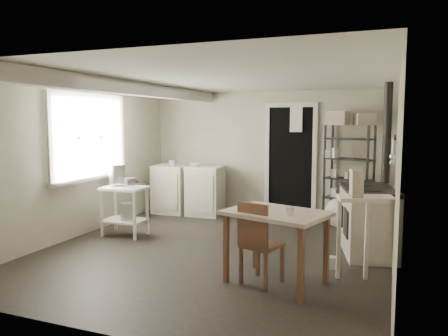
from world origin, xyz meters
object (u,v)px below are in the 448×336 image
(base_cabinets, at_px, (188,190))
(chair, at_px, (262,239))
(work_table, at_px, (276,249))
(stockpot, at_px, (117,174))
(prep_table, at_px, (125,210))
(stove, at_px, (368,221))
(flour_sack, at_px, (337,213))
(shelf_rack, at_px, (349,169))

(base_cabinets, bearing_deg, chair, -54.85)
(base_cabinets, xyz_separation_m, work_table, (2.46, -2.88, -0.08))
(work_table, xyz_separation_m, chair, (-0.15, -0.04, 0.10))
(stockpot, distance_m, work_table, 3.12)
(base_cabinets, relative_size, chair, 1.53)
(prep_table, bearing_deg, stove, 6.41)
(prep_table, height_order, base_cabinets, base_cabinets)
(base_cabinets, xyz_separation_m, stove, (3.32, -1.39, -0.02))
(prep_table, xyz_separation_m, flour_sack, (2.97, 1.75, -0.16))
(base_cabinets, xyz_separation_m, flour_sack, (2.76, -0.04, -0.22))
(stockpot, height_order, flour_sack, stockpot)
(prep_table, distance_m, base_cabinets, 1.80)
(stockpot, relative_size, shelf_rack, 0.17)
(prep_table, relative_size, shelf_rack, 0.45)
(prep_table, height_order, work_table, work_table)
(stockpot, height_order, work_table, stockpot)
(shelf_rack, xyz_separation_m, work_table, (-0.45, -3.05, -0.57))
(stockpot, relative_size, work_table, 0.28)
(prep_table, bearing_deg, work_table, -22.38)
(chair, bearing_deg, shelf_rack, 96.76)
(stockpot, bearing_deg, flour_sack, 28.04)
(stockpot, bearing_deg, work_table, -22.50)
(stockpot, xyz_separation_m, flour_sack, (3.14, 1.67, -0.70))
(shelf_rack, bearing_deg, chair, -81.05)
(work_table, height_order, flour_sack, work_table)
(base_cabinets, bearing_deg, shelf_rack, 0.20)
(chair, bearing_deg, stove, 74.43)
(base_cabinets, relative_size, shelf_rack, 0.82)
(prep_table, distance_m, stove, 3.55)
(chair, height_order, flour_sack, chair)
(shelf_rack, bearing_deg, stove, -55.43)
(stockpot, xyz_separation_m, work_table, (2.83, -1.17, -0.56))
(base_cabinets, height_order, chair, chair)
(shelf_rack, bearing_deg, base_cabinets, -156.85)
(stove, distance_m, work_table, 1.72)
(shelf_rack, distance_m, chair, 3.19)
(prep_table, relative_size, flour_sack, 1.58)
(stove, distance_m, flour_sack, 1.47)
(prep_table, relative_size, base_cabinets, 0.54)
(prep_table, relative_size, stockpot, 2.59)
(base_cabinets, xyz_separation_m, chair, (2.31, -2.93, 0.02))
(stove, bearing_deg, stockpot, 171.56)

